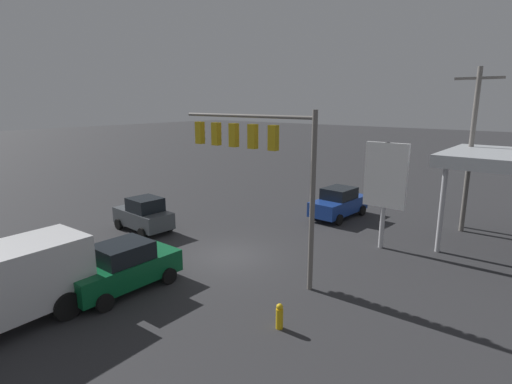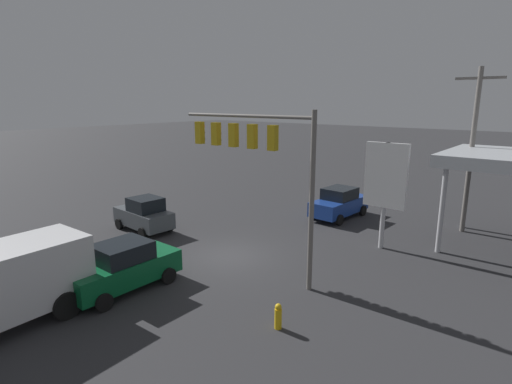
# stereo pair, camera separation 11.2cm
# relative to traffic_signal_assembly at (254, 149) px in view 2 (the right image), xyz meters

# --- Properties ---
(ground_plane) EXTENTS (200.00, 200.00, 0.00)m
(ground_plane) POSITION_rel_traffic_signal_assembly_xyz_m (1.96, -0.53, -5.35)
(ground_plane) COLOR #2D2D30
(traffic_signal_assembly) EXTENTS (6.81, 0.43, 6.99)m
(traffic_signal_assembly) POSITION_rel_traffic_signal_assembly_xyz_m (0.00, 0.00, 0.00)
(traffic_signal_assembly) COLOR slate
(traffic_signal_assembly) RESTS_ON ground
(utility_pole) EXTENTS (2.40, 0.26, 9.07)m
(utility_pole) POSITION_rel_traffic_signal_assembly_xyz_m (-5.80, -11.69, -0.54)
(utility_pole) COLOR slate
(utility_pole) RESTS_ON ground
(price_sign) EXTENTS (2.09, 0.27, 5.34)m
(price_sign) POSITION_rel_traffic_signal_assembly_xyz_m (-3.24, -6.20, -1.78)
(price_sign) COLOR #B7B7BC
(price_sign) RESTS_ON ground
(sedan_waiting) EXTENTS (2.06, 4.40, 1.93)m
(sedan_waiting) POSITION_rel_traffic_signal_assembly_xyz_m (2.79, 4.66, -4.40)
(sedan_waiting) COLOR #0C592D
(sedan_waiting) RESTS_ON ground
(sedan_far) EXTENTS (2.27, 4.50, 1.93)m
(sedan_far) POSITION_rel_traffic_signal_assembly_xyz_m (1.02, -9.76, -4.40)
(sedan_far) COLOR navy
(sedan_far) RESTS_ON ground
(hatchback_crossing) EXTENTS (3.89, 2.14, 1.97)m
(hatchback_crossing) POSITION_rel_traffic_signal_assembly_xyz_m (8.40, -0.28, -4.40)
(hatchback_crossing) COLOR #474C51
(hatchback_crossing) RESTS_ON ground
(fire_hydrant) EXTENTS (0.24, 0.24, 0.88)m
(fire_hydrant) POSITION_rel_traffic_signal_assembly_xyz_m (-3.57, 3.07, -4.91)
(fire_hydrant) COLOR gold
(fire_hydrant) RESTS_ON ground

